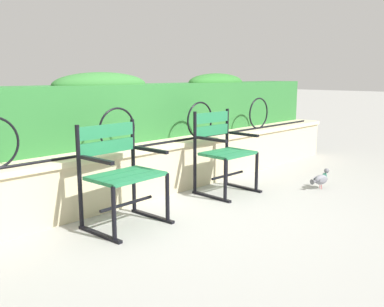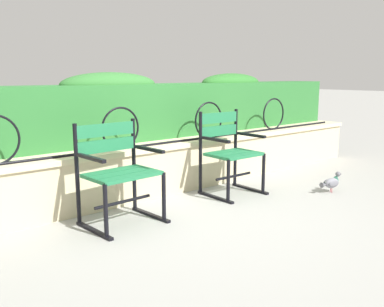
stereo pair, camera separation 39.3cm
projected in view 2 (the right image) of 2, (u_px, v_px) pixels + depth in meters
ground_plane at (197, 212)px, 3.98m from camera, size 60.00×60.00×0.00m
stone_wall at (149, 170)px, 4.51m from camera, size 6.87×0.41×0.55m
iron_arch_fence at (126, 131)px, 4.17m from camera, size 6.34×0.02×0.42m
hedge_row at (127, 109)px, 4.73m from camera, size 6.73×0.52×0.75m
park_chair_left at (117, 169)px, 3.65m from camera, size 0.65×0.55×0.87m
park_chair_right at (229, 150)px, 4.56m from camera, size 0.58×0.53×0.89m
pigeon_near_chairs at (331, 182)px, 4.63m from camera, size 0.29×0.13×0.22m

